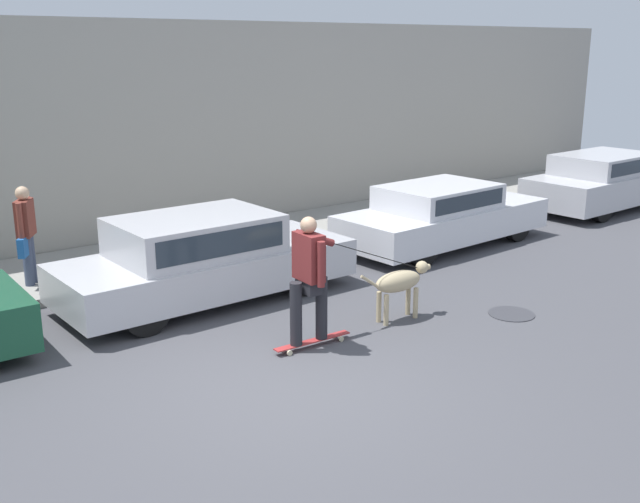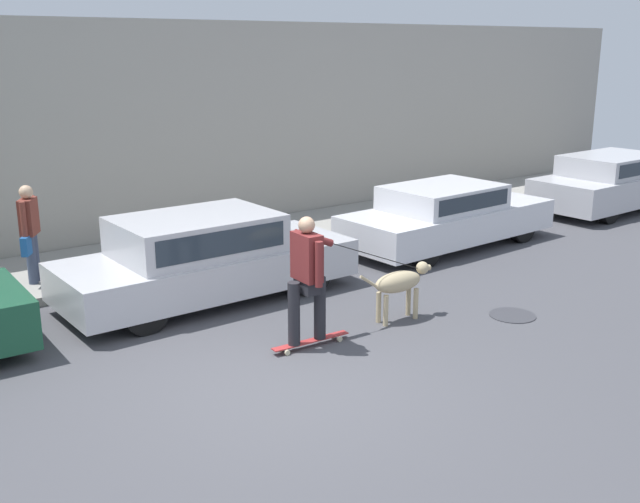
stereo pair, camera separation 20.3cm
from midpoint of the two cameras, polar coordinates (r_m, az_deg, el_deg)
ground_plane at (r=8.51m, az=-2.23°, el=-10.39°), size 36.00×36.00×0.00m
back_wall at (r=14.12m, az=-18.94°, el=8.05°), size 32.00×0.30×4.17m
sidewalk_curb at (r=13.19m, az=-16.22°, el=-1.17°), size 30.00×2.50×0.14m
parked_car_1 at (r=11.25m, az=-8.27°, el=-0.56°), size 4.44×1.76×1.31m
parked_car_2 at (r=14.35m, az=10.03°, el=2.66°), size 4.46×1.84×1.19m
parked_car_3 at (r=18.69m, az=21.78°, el=4.90°), size 4.50×1.81×1.29m
dog at (r=10.39m, az=6.65°, el=-2.42°), size 1.21×0.34×0.78m
skateboarder at (r=9.25m, az=-0.31°, el=-1.78°), size 2.51×0.63×1.70m
pedestrian_with_bag at (r=12.22m, az=-20.82°, el=1.55°), size 0.44×0.59×1.53m
manhole_cover at (r=11.02m, az=14.97°, el=-4.72°), size 0.65×0.65×0.01m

